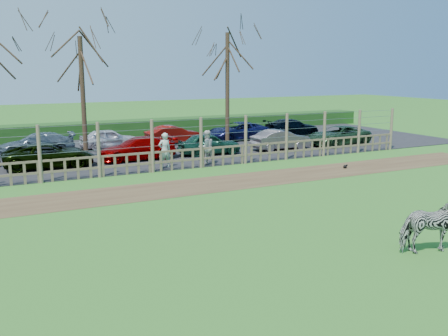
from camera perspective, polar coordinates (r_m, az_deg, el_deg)
name	(u,v)px	position (r m, az deg, el deg)	size (l,w,h in m)	color
ground	(231,216)	(16.64, 0.78, -5.53)	(120.00, 120.00, 0.00)	#569E42
dirt_strip	(181,188)	(20.60, -4.99, -2.26)	(34.00, 2.80, 0.01)	brown
asphalt	(117,152)	(29.95, -12.09, 1.82)	(44.00, 13.00, 0.04)	#232326
hedge	(91,130)	(36.63, -14.92, 4.22)	(46.00, 2.00, 1.10)	#1E4716
fence	(153,156)	(23.66, -8.16, 1.41)	(30.16, 0.16, 2.50)	brown
tree_mid	(81,68)	(28.15, -15.99, 10.97)	(4.80, 4.80, 6.83)	#3D2B1E
tree_right	(227,62)	(31.58, 0.39, 12.06)	(4.80, 4.80, 7.35)	#3D2B1E
zebra	(433,226)	(14.31, 22.78, -6.17)	(0.79, 1.74, 1.47)	gray
visitor_a	(165,150)	(24.52, -6.80, 2.02)	(0.63, 0.41, 1.72)	silver
visitor_b	(206,147)	(25.31, -2.02, 2.39)	(0.84, 0.65, 1.72)	silver
crow	(345,167)	(25.19, 13.68, 0.17)	(0.24, 0.18, 0.20)	black
car_2	(49,155)	(25.89, -19.32, 1.37)	(1.99, 4.32, 1.20)	black
car_3	(137,149)	(26.93, -9.90, 2.20)	(1.68, 4.13, 1.20)	#8E0100
car_4	(209,144)	(28.23, -1.71, 2.77)	(1.42, 3.52, 1.20)	#14412E
car_5	(281,140)	(30.10, 6.48, 3.24)	(1.27, 3.64, 1.20)	#625A5E
car_6	(339,136)	(32.59, 12.96, 3.64)	(1.99, 4.32, 1.20)	#244325
car_9	(37,144)	(30.22, -20.60, 2.62)	(1.68, 4.13, 1.20)	#525F6C
car_10	(109,139)	(31.15, -13.00, 3.29)	(1.42, 3.52, 1.20)	silver
car_11	(174,135)	(32.25, -5.77, 3.79)	(1.27, 3.64, 1.20)	maroon
car_12	(238,131)	(34.13, 1.56, 4.25)	(1.99, 4.32, 1.20)	#101340
car_13	(292,127)	(36.62, 7.79, 4.63)	(1.68, 4.13, 1.20)	black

